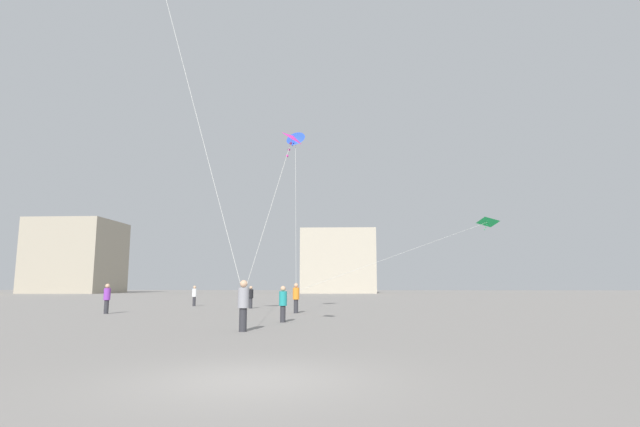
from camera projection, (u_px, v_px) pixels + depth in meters
ground_plane at (250, 380)px, 8.73m from camera, size 300.00×300.00×0.00m
person_in_teal at (283, 302)px, 22.23m from camera, size 0.36×0.36×1.64m
person_in_purple at (107, 297)px, 28.82m from camera, size 0.38×0.38×1.75m
person_in_orange at (296, 297)px, 29.39m from camera, size 0.39×0.39×1.79m
person_in_grey at (243, 303)px, 17.86m from camera, size 0.41×0.41×1.86m
person_in_white at (194, 295)px, 39.26m from camera, size 0.35×0.35×1.62m
person_in_black at (251, 296)px, 35.30m from camera, size 0.35×0.35×1.60m
kite_cobalt_diamond at (295, 138)px, 31.50m from camera, size 1.38×1.20×10.37m
kite_magenta_diamond at (292, 139)px, 18.26m from camera, size 2.35×1.11×6.17m
kite_emerald_delta at (484, 223)px, 42.76m from camera, size 16.34×14.83×6.23m
building_left_hall at (77, 257)px, 100.78m from camera, size 15.62×14.86×14.87m
building_centre_hall at (338, 261)px, 100.64m from camera, size 15.31×10.46×12.96m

